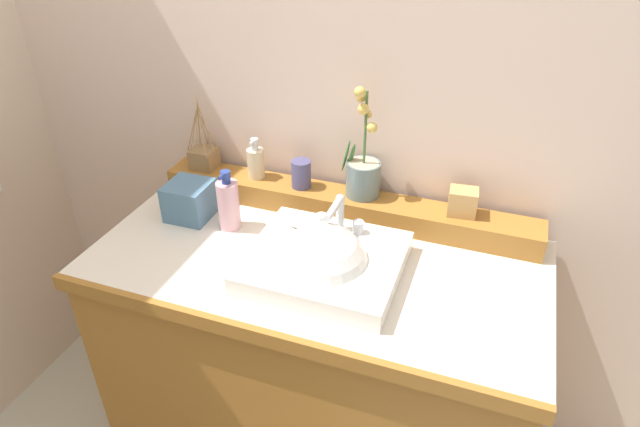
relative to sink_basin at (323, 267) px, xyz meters
name	(u,v)px	position (x,y,z in m)	size (l,w,h in m)	color
wall_back	(364,79)	(-0.04, 0.48, 0.36)	(3.22, 0.20, 2.51)	beige
vanity_cabinet	(317,365)	(-0.04, 0.06, -0.46)	(1.27, 0.64, 0.87)	#996326
back_ledge	(343,204)	(-0.04, 0.30, 0.01)	(1.20, 0.12, 0.07)	#996326
sink_basin	(323,267)	(0.00, 0.00, 0.00)	(0.41, 0.37, 0.28)	white
soap_bar	(299,223)	(-0.11, 0.11, 0.05)	(0.07, 0.04, 0.02)	beige
potted_plant	(363,171)	(0.01, 0.32, 0.13)	(0.12, 0.10, 0.35)	slate
soap_dispenser	(256,162)	(-0.34, 0.31, 0.11)	(0.06, 0.06, 0.13)	beige
tumbler_cup	(301,174)	(-0.18, 0.30, 0.10)	(0.06, 0.06, 0.09)	#47446D
reed_diffuser	(204,157)	(-0.53, 0.31, 0.09)	(0.10, 0.09, 0.25)	olive
trinket_box	(463,202)	(0.32, 0.31, 0.09)	(0.08, 0.06, 0.08)	tan
lotion_bottle	(228,204)	(-0.34, 0.12, 0.06)	(0.07, 0.07, 0.19)	#CA98A3
tissue_box	(190,200)	(-0.49, 0.13, 0.03)	(0.13, 0.13, 0.11)	#4A7190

